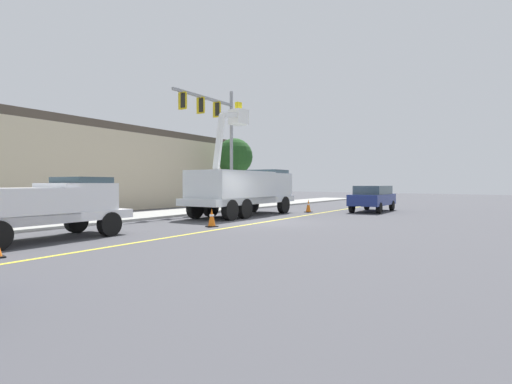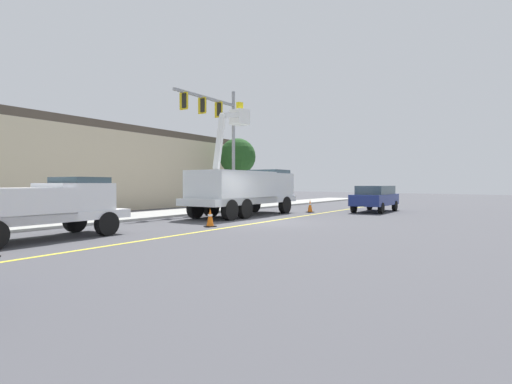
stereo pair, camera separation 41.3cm
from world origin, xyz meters
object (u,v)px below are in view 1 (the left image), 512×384
object	(u,v)px
passing_minivan	(373,197)
traffic_cone_mid_front	(212,218)
service_pickup_truck	(41,206)
traffic_signal_mast	(216,125)
traffic_cone_mid_rear	(308,206)
utility_bucket_truck	(244,188)

from	to	relation	value
passing_minivan	traffic_cone_mid_front	bearing A→B (deg)	178.06
service_pickup_truck	traffic_signal_mast	world-z (taller)	traffic_signal_mast
service_pickup_truck	traffic_cone_mid_front	world-z (taller)	service_pickup_truck
traffic_cone_mid_front	traffic_signal_mast	world-z (taller)	traffic_signal_mast
service_pickup_truck	traffic_signal_mast	xyz separation A→B (m)	(12.57, 6.06, 4.51)
traffic_signal_mast	service_pickup_truck	bearing A→B (deg)	-154.24
traffic_cone_mid_front	traffic_cone_mid_rear	distance (m)	10.08
utility_bucket_truck	traffic_signal_mast	size ratio (longest dim) A/B	1.05
passing_minivan	traffic_cone_mid_rear	xyz separation A→B (m)	(-3.54, 2.62, -0.56)
traffic_cone_mid_rear	traffic_signal_mast	world-z (taller)	traffic_signal_mast
service_pickup_truck	traffic_cone_mid_rear	bearing A→B (deg)	4.75
service_pickup_truck	passing_minivan	distance (m)	19.86
traffic_cone_mid_rear	traffic_signal_mast	distance (m)	7.95
passing_minivan	utility_bucket_truck	bearing A→B (deg)	155.62
traffic_cone_mid_front	traffic_signal_mast	bearing A→B (deg)	48.30
traffic_signal_mast	utility_bucket_truck	bearing A→B (deg)	-105.21
traffic_signal_mast	passing_minivan	bearing A→B (deg)	-45.31
traffic_cone_mid_front	traffic_signal_mast	xyz separation A→B (m)	(6.13, 6.88, 5.25)
service_pickup_truck	traffic_signal_mast	bearing A→B (deg)	25.76
service_pickup_truck	utility_bucket_truck	bearing A→B (deg)	12.00
utility_bucket_truck	passing_minivan	size ratio (longest dim) A/B	1.68
passing_minivan	traffic_signal_mast	world-z (taller)	traffic_signal_mast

